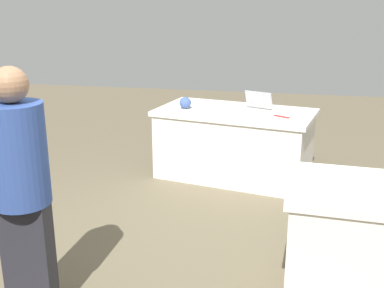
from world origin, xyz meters
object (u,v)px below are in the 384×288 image
at_px(laptop_silver, 255,108).
at_px(yarn_ball, 185,103).
at_px(table_foreground, 234,143).
at_px(person_attendee_standing, 21,186).
at_px(scissors_red, 282,117).

bearing_deg(laptop_silver, yarn_ball, 22.93).
bearing_deg(table_foreground, yarn_ball, 2.75).
relative_size(person_attendee_standing, yarn_ball, 12.16).
relative_size(table_foreground, person_attendee_standing, 1.16).
height_order(table_foreground, scissors_red, scissors_red).
relative_size(laptop_silver, yarn_ball, 3.07).
bearing_deg(person_attendee_standing, table_foreground, 60.24).
relative_size(person_attendee_standing, laptop_silver, 3.96).
bearing_deg(scissors_red, yarn_ball, -159.16).
distance_m(laptop_silver, scissors_red, 0.37).
distance_m(yarn_ball, scissors_red, 1.09).
distance_m(person_attendee_standing, scissors_red, 2.92).
xyz_separation_m(laptop_silver, yarn_ball, (0.77, 0.02, 0.03)).
relative_size(person_attendee_standing, scissors_red, 8.83).
distance_m(table_foreground, yarn_ball, 0.72).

